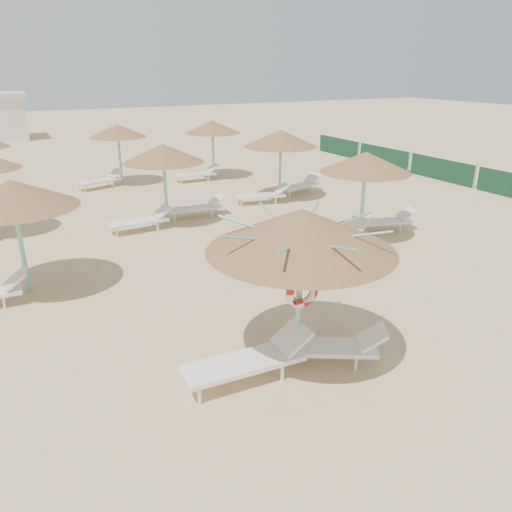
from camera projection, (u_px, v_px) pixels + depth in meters
name	position (u px, v px, depth m)	size (l,w,h in m)	color
ground	(304.00, 359.00, 9.16)	(120.00, 120.00, 0.00)	#D1B37F
main_palapa	(301.00, 231.00, 8.22)	(3.21, 3.21, 2.87)	#6EBFAD
lounger_main_a	(251.00, 359.00, 8.46)	(2.28, 0.75, 0.82)	white
lounger_main_b	(332.00, 346.00, 8.94)	(2.02, 1.51, 0.72)	white
palapa_field	(157.00, 150.00, 17.39)	(14.98, 13.74, 2.72)	#6EBFAD
windbreak_fence	(442.00, 170.00, 23.27)	(0.08, 19.84, 1.10)	#16442D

